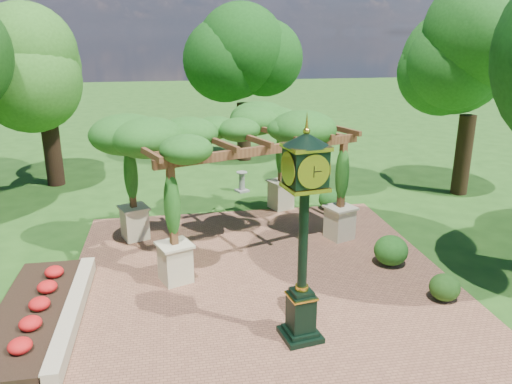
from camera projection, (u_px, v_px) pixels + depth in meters
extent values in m
plane|color=#1E4714|center=(274.00, 313.00, 11.75)|extent=(120.00, 120.00, 0.00)
cube|color=brown|center=(266.00, 291.00, 12.68)|extent=(10.00, 12.00, 0.04)
cube|color=#C6B793|center=(73.00, 312.00, 11.40)|extent=(0.35, 5.00, 0.40)
cube|color=red|center=(32.00, 316.00, 11.26)|extent=(1.50, 5.00, 0.36)
cube|color=black|center=(300.00, 334.00, 10.73)|extent=(0.92, 0.92, 0.12)
cube|color=black|center=(301.00, 312.00, 10.56)|extent=(0.57, 0.57, 0.90)
cube|color=gold|center=(301.00, 296.00, 10.44)|extent=(0.64, 0.64, 0.04)
cylinder|color=black|center=(303.00, 239.00, 10.05)|extent=(0.23, 0.23, 2.29)
cube|color=black|center=(305.00, 167.00, 9.59)|extent=(0.80, 0.80, 0.70)
cylinder|color=beige|center=(314.00, 172.00, 9.27)|extent=(0.59, 0.13, 0.60)
cone|color=black|center=(306.00, 139.00, 9.42)|extent=(1.03, 1.03, 0.25)
sphere|color=gold|center=(307.00, 131.00, 9.38)|extent=(0.14, 0.14, 0.14)
cube|color=beige|center=(175.00, 263.00, 13.04)|extent=(0.94, 0.94, 1.00)
cube|color=brown|center=(172.00, 206.00, 12.56)|extent=(0.23, 0.23, 2.06)
cube|color=beige|center=(340.00, 223.00, 15.78)|extent=(0.94, 0.94, 1.00)
cube|color=brown|center=(342.00, 175.00, 15.30)|extent=(0.23, 0.23, 2.06)
cube|color=beige|center=(135.00, 223.00, 15.76)|extent=(0.94, 0.94, 1.00)
cube|color=brown|center=(131.00, 175.00, 15.28)|extent=(0.23, 0.23, 2.06)
cube|color=beige|center=(281.00, 195.00, 18.51)|extent=(0.94, 0.94, 1.00)
cube|color=brown|center=(281.00, 153.00, 18.02)|extent=(0.23, 0.23, 2.06)
cube|color=brown|center=(266.00, 150.00, 13.59)|extent=(6.07, 2.48, 0.24)
cube|color=brown|center=(211.00, 130.00, 16.31)|extent=(6.07, 2.48, 0.24)
ellipsoid|color=#1E5217|center=(236.00, 129.00, 14.86)|extent=(7.47, 6.07, 1.11)
cube|color=gray|center=(242.00, 191.00, 20.68)|extent=(0.61, 0.61, 0.09)
cylinder|color=gray|center=(242.00, 182.00, 20.57)|extent=(0.31, 0.31, 0.77)
cylinder|color=gray|center=(242.00, 172.00, 20.44)|extent=(0.58, 0.58, 0.04)
ellipsoid|color=#224F16|center=(445.00, 287.00, 12.15)|extent=(0.78, 0.78, 0.67)
ellipsoid|color=#1F5818|center=(391.00, 250.00, 13.98)|extent=(1.24, 1.24, 0.85)
ellipsoid|color=#22611C|center=(330.00, 199.00, 18.42)|extent=(0.85, 0.85, 0.75)
cylinder|color=black|center=(52.00, 149.00, 21.19)|extent=(0.72, 0.72, 3.17)
ellipsoid|color=#2B5D1A|center=(40.00, 49.00, 19.94)|extent=(4.18, 4.18, 5.01)
cylinder|color=#301E13|center=(244.00, 132.00, 25.50)|extent=(0.71, 0.71, 2.92)
ellipsoid|color=#113D0F|center=(243.00, 56.00, 24.35)|extent=(3.96, 3.96, 4.61)
cylinder|color=#322113|center=(463.00, 155.00, 20.00)|extent=(0.65, 0.65, 3.21)
ellipsoid|color=#1F5E1A|center=(477.00, 48.00, 18.73)|extent=(4.07, 4.07, 5.07)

